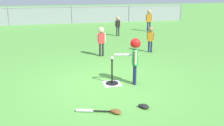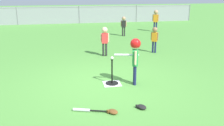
% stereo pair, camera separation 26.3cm
% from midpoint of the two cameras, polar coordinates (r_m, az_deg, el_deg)
% --- Properties ---
extents(ground_plane, '(60.00, 60.00, 0.00)m').
position_cam_midpoint_polar(ground_plane, '(6.45, -0.35, -4.65)').
color(ground_plane, '#51933D').
extents(home_plate, '(0.44, 0.44, 0.01)m').
position_cam_midpoint_polar(home_plate, '(6.43, 1.17, -4.67)').
color(home_plate, white).
rests_on(home_plate, ground_plane).
extents(batting_tee, '(0.32, 0.32, 0.64)m').
position_cam_midpoint_polar(batting_tee, '(6.39, 1.18, -3.88)').
color(batting_tee, black).
rests_on(batting_tee, ground_plane).
extents(baseball_on_tee, '(0.07, 0.07, 0.07)m').
position_cam_midpoint_polar(baseball_on_tee, '(6.21, 1.21, 1.13)').
color(baseball_on_tee, white).
rests_on(baseball_on_tee, batting_tee).
extents(batter_child, '(0.63, 0.33, 1.18)m').
position_cam_midpoint_polar(batter_child, '(6.18, 6.45, 2.47)').
color(batter_child, '#191E4C').
rests_on(batter_child, ground_plane).
extents(fielder_deep_left, '(0.24, 0.21, 0.96)m').
position_cam_midpoint_polar(fielder_deep_left, '(9.48, 10.42, 5.97)').
color(fielder_deep_left, '#191E4C').
rests_on(fielder_deep_left, ground_plane).
extents(fielder_near_left, '(0.32, 0.23, 1.19)m').
position_cam_midpoint_polar(fielder_near_left, '(14.14, 10.41, 10.05)').
color(fielder_near_left, '#191E4C').
rests_on(fielder_near_left, ground_plane).
extents(fielder_deep_center, '(0.31, 0.21, 1.04)m').
position_cam_midpoint_polar(fielder_deep_center, '(8.85, -0.82, 5.80)').
color(fielder_deep_center, '#262626').
rests_on(fielder_deep_center, ground_plane).
extents(fielder_deep_right, '(0.28, 0.19, 0.98)m').
position_cam_midpoint_polar(fielder_deep_right, '(12.65, 3.25, 8.91)').
color(fielder_deep_right, '#262626').
rests_on(fielder_deep_right, ground_plane).
extents(spare_bat_silver, '(0.68, 0.26, 0.06)m').
position_cam_midpoint_polar(spare_bat_silver, '(5.07, -4.62, -10.60)').
color(spare_bat_silver, silver).
rests_on(spare_bat_silver, ground_plane).
extents(glove_by_plate, '(0.23, 0.26, 0.07)m').
position_cam_midpoint_polar(glove_by_plate, '(5.21, 8.17, -9.83)').
color(glove_by_plate, black).
rests_on(glove_by_plate, ground_plane).
extents(glove_near_bats, '(0.25, 0.27, 0.07)m').
position_cam_midpoint_polar(glove_near_bats, '(4.98, 1.71, -10.97)').
color(glove_near_bats, brown).
rests_on(glove_near_bats, ground_plane).
extents(outfield_fence, '(16.06, 0.06, 1.15)m').
position_cam_midpoint_polar(outfield_fence, '(17.40, -7.01, 10.93)').
color(outfield_fence, slate).
rests_on(outfield_fence, ground_plane).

